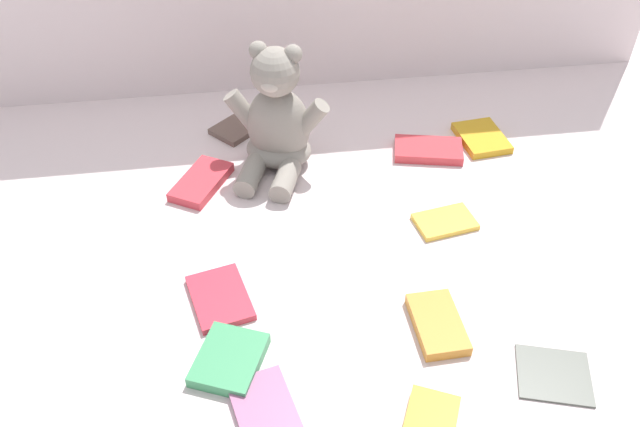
# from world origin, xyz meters

# --- Properties ---
(ground_plane) EXTENTS (3.20, 3.20, 0.00)m
(ground_plane) POSITION_xyz_m (0.00, 0.00, 0.00)
(ground_plane) COLOR silver
(teddy_bear) EXTENTS (0.21, 0.22, 0.26)m
(teddy_bear) POSITION_xyz_m (-0.06, 0.18, 0.10)
(teddy_bear) COLOR gray
(teddy_bear) RESTS_ON ground_plane
(book_case_0) EXTENTS (0.14, 0.14, 0.01)m
(book_case_0) POSITION_xyz_m (-0.13, 0.31, 0.01)
(book_case_0) COLOR brown
(book_case_0) RESTS_ON ground_plane
(book_case_1) EXTENTS (0.13, 0.12, 0.01)m
(book_case_1) POSITION_xyz_m (0.29, -0.39, 0.00)
(book_case_1) COLOR #51554C
(book_case_1) RESTS_ON ground_plane
(book_case_2) EXTENTS (0.13, 0.14, 0.02)m
(book_case_2) POSITION_xyz_m (-0.18, -0.30, 0.01)
(book_case_2) COLOR #40955E
(book_case_2) RESTS_ON ground_plane
(book_case_3) EXTENTS (0.12, 0.09, 0.01)m
(book_case_3) POSITION_xyz_m (0.22, -0.05, 0.01)
(book_case_3) COLOR yellow
(book_case_3) RESTS_ON ground_plane
(book_case_4) EXTENTS (0.13, 0.15, 0.02)m
(book_case_4) POSITION_xyz_m (-0.22, 0.13, 0.01)
(book_case_4) COLOR #CB353F
(book_case_4) RESTS_ON ground_plane
(book_case_5) EXTENTS (0.07, 0.12, 0.02)m
(book_case_5) POSITION_xyz_m (0.14, -0.28, 0.01)
(book_case_5) COLOR orange
(book_case_5) RESTS_ON ground_plane
(book_case_6) EXTENTS (0.15, 0.11, 0.02)m
(book_case_6) POSITION_xyz_m (0.25, 0.17, 0.01)
(book_case_6) COLOR #D2383F
(book_case_6) RESTS_ON ground_plane
(book_case_7) EXTENTS (0.10, 0.13, 0.02)m
(book_case_7) POSITION_xyz_m (0.37, 0.19, 0.01)
(book_case_7) COLOR gold
(book_case_7) RESTS_ON ground_plane
(book_case_8) EXTENTS (0.11, 0.15, 0.01)m
(book_case_8) POSITION_xyz_m (-0.13, -0.40, 0.01)
(book_case_8) COLOR #AF638D
(book_case_8) RESTS_ON ground_plane
(book_case_9) EXTENTS (0.10, 0.11, 0.02)m
(book_case_9) POSITION_xyz_m (0.08, -0.44, 0.01)
(book_case_9) COLOR gold
(book_case_9) RESTS_ON ground_plane
(book_case_10) EXTENTS (0.11, 0.14, 0.01)m
(book_case_10) POSITION_xyz_m (-0.19, -0.18, 0.01)
(book_case_10) COLOR #D43042
(book_case_10) RESTS_ON ground_plane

